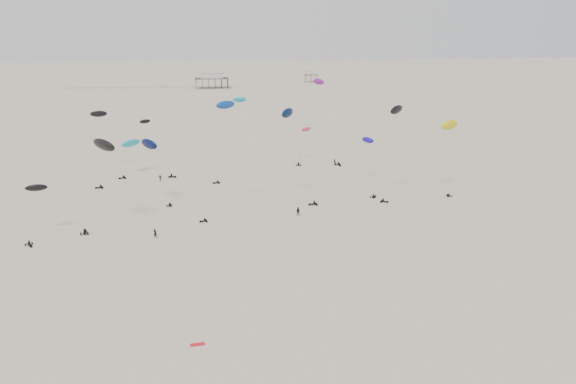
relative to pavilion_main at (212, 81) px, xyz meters
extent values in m
plane|color=beige|center=(10.00, -150.00, -4.22)|extent=(900.00, 900.00, 0.00)
cube|color=brown|center=(0.00, 0.00, 1.93)|extent=(21.00, 13.00, 0.30)
cube|color=silver|center=(0.00, 0.00, 3.68)|extent=(14.00, 8.40, 3.20)
cube|color=#B2B2AD|center=(0.00, 0.00, 5.43)|extent=(15.00, 9.00, 0.30)
cube|color=brown|center=(70.00, 30.00, 0.93)|extent=(9.00, 7.00, 0.30)
cube|color=silver|center=(70.00, 30.00, 2.28)|extent=(5.60, 4.20, 2.40)
cube|color=#B2B2AD|center=(70.00, 30.00, 3.63)|extent=(6.00, 4.50, 0.30)
cube|color=black|center=(-52.00, 0.00, -2.77)|extent=(80.00, 0.10, 0.10)
cylinder|color=gray|center=(-37.23, -262.57, 0.35)|extent=(0.03, 0.03, 9.92)
ellipsoid|color=black|center=(-36.96, -259.46, 4.92)|extent=(4.21, 2.48, 1.95)
cylinder|color=gray|center=(21.96, -209.75, 0.45)|extent=(0.03, 0.03, 10.56)
ellipsoid|color=#DA336D|center=(23.58, -206.59, 4.97)|extent=(3.65, 2.87, 1.70)
cylinder|color=gray|center=(0.29, -223.63, 5.61)|extent=(0.03, 0.03, 21.95)
ellipsoid|color=#1895B4|center=(3.71, -218.68, 15.42)|extent=(3.57, 1.51, 1.75)
cylinder|color=gray|center=(29.54, -209.73, 7.11)|extent=(0.03, 0.03, 23.64)
ellipsoid|color=#7A198D|center=(27.45, -204.84, 18.41)|extent=(3.61, 4.15, 2.01)
cylinder|color=gray|center=(33.53, -238.95, 1.09)|extent=(0.03, 0.03, 17.04)
ellipsoid|color=#1B0EB7|center=(34.66, -231.93, 6.44)|extent=(3.22, 3.90, 1.85)
cylinder|color=gray|center=(35.05, -248.21, 5.80)|extent=(0.03, 0.03, 19.24)
ellipsoid|color=black|center=(36.53, -246.49, 16.04)|extent=(4.89, 4.74, 2.45)
cylinder|color=gray|center=(50.01, -245.99, 3.66)|extent=(0.03, 0.03, 14.95)
ellipsoid|color=yellow|center=(50.18, -244.33, 11.98)|extent=(5.92, 4.43, 2.76)
cylinder|color=gray|center=(-30.35, -214.86, 3.41)|extent=(0.03, 0.03, 18.87)
ellipsoid|color=black|center=(-33.58, -209.35, 11.16)|extent=(4.67, 2.51, 2.23)
cylinder|color=gray|center=(14.95, -247.28, 5.63)|extent=(0.03, 0.03, 19.49)
ellipsoid|color=#04163B|center=(12.40, -245.00, 15.63)|extent=(4.10, 4.85, 2.32)
cylinder|color=gray|center=(-17.74, -217.74, 2.81)|extent=(0.03, 0.03, 15.60)
ellipsoid|color=black|center=(-21.04, -214.50, 9.64)|extent=(3.32, 2.60, 1.50)
cylinder|color=gray|center=(-3.79, -253.09, 6.90)|extent=(0.03, 0.03, 23.23)
ellipsoid|color=#0C3DA7|center=(-1.11, -248.96, 18.19)|extent=(4.60, 3.44, 2.14)
cylinder|color=gray|center=(-28.23, -222.32, -0.18)|extent=(0.03, 0.03, 16.05)
ellipsoid|color=#19A7BE|center=(-24.99, -215.77, 4.18)|extent=(6.04, 5.98, 2.85)
cylinder|color=gray|center=(-26.70, -258.91, 3.77)|extent=(0.03, 0.03, 15.47)
ellipsoid|color=black|center=(-24.52, -257.10, 12.15)|extent=(6.52, 6.93, 3.28)
cylinder|color=gray|center=(-15.61, -245.01, 2.46)|extent=(0.03, 0.03, 12.70)
ellipsoid|color=#040D3D|center=(-17.42, -244.45, 9.53)|extent=(5.14, 5.79, 2.79)
imported|color=black|center=(-15.49, -264.71, -4.22)|extent=(0.91, 0.79, 2.09)
imported|color=black|center=(13.02, -256.06, -4.22)|extent=(1.21, 1.04, 2.14)
imported|color=black|center=(-17.34, -223.93, -4.22)|extent=(1.33, 1.19, 1.99)
imported|color=black|center=(30.53, -214.05, -4.22)|extent=(0.91, 0.75, 2.14)
cube|color=red|center=(-7.49, -303.03, -4.22)|extent=(1.86, 0.87, 0.07)
camera|label=1|loc=(-5.40, -365.35, 33.72)|focal=35.00mm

